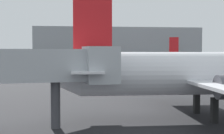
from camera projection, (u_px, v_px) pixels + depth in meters
name	position (u px, v px, depth m)	size (l,w,h in m)	color
airplane_at_gate	(216.00, 73.00, 27.95)	(31.62, 22.18, 10.36)	white
airplane_distant	(143.00, 62.00, 90.03)	(24.73, 23.63, 9.43)	silver
jet_bridge	(2.00, 68.00, 23.12)	(18.74, 4.91, 6.09)	#B2B7BC
terminal_building	(116.00, 47.00, 128.10)	(61.25, 23.29, 14.31)	#999EA3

